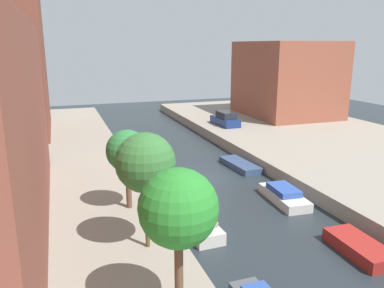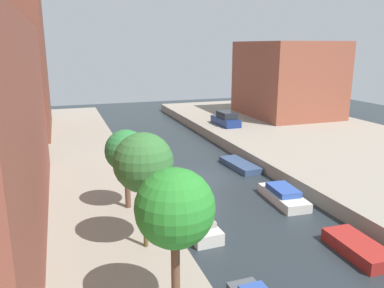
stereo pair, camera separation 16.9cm
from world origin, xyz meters
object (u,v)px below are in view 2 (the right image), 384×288
at_px(street_tree_1, 143,163).
at_px(moored_boat_right_2, 283,196).
at_px(moored_boat_right_1, 358,248).
at_px(street_tree_2, 126,151).
at_px(parked_car, 226,119).
at_px(street_tree_0, 175,209).
at_px(moored_boat_left_1, 197,224).
at_px(moored_boat_left_2, 164,184).
at_px(low_block_right, 287,79).
at_px(moored_boat_right_3, 240,165).
at_px(moored_boat_left_3, 144,157).

bearing_deg(street_tree_1, moored_boat_right_2, 24.38).
relative_size(street_tree_1, moored_boat_right_1, 1.45).
relative_size(street_tree_2, moored_boat_right_1, 1.22).
xyz_separation_m(street_tree_2, parked_car, (14.62, 19.52, -2.63)).
relative_size(street_tree_2, moored_boat_right_2, 1.02).
relative_size(street_tree_2, parked_car, 1.01).
xyz_separation_m(street_tree_0, moored_boat_left_1, (3.35, 7.25, -4.41)).
bearing_deg(street_tree_0, moored_boat_left_2, 76.80).
xyz_separation_m(moored_boat_left_2, moored_boat_right_2, (6.73, -4.93, 0.14)).
bearing_deg(low_block_right, moored_boat_right_3, -131.89).
distance_m(low_block_right, moored_boat_left_1, 33.54).
height_order(moored_boat_right_1, moored_boat_right_2, moored_boat_right_2).
bearing_deg(parked_car, low_block_right, 19.77).
height_order(parked_car, moored_boat_left_3, parked_car).
height_order(street_tree_1, moored_boat_right_3, street_tree_1).
height_order(parked_car, moored_boat_left_2, parked_car).
distance_m(low_block_right, moored_boat_left_2, 28.64).
xyz_separation_m(street_tree_2, moored_boat_right_3, (10.54, 7.35, -4.04)).
bearing_deg(street_tree_0, parked_car, 63.20).
height_order(moored_boat_left_1, moored_boat_left_3, moored_boat_left_1).
bearing_deg(moored_boat_left_2, moored_boat_right_2, -36.24).
relative_size(street_tree_1, moored_boat_right_2, 1.21).
height_order(moored_boat_left_1, moored_boat_right_1, moored_boat_left_1).
relative_size(parked_car, moored_boat_left_2, 1.39).
bearing_deg(moored_boat_left_2, street_tree_1, -109.41).
distance_m(street_tree_2, moored_boat_left_3, 13.21).
height_order(low_block_right, moored_boat_right_2, low_block_right).
bearing_deg(moored_boat_right_2, parked_car, 76.96).
bearing_deg(moored_boat_right_2, low_block_right, 57.79).
bearing_deg(moored_boat_right_2, moored_boat_right_1, -90.72).
xyz_separation_m(parked_car, moored_boat_right_2, (-4.54, -19.60, -1.25)).
height_order(street_tree_0, street_tree_1, street_tree_1).
distance_m(low_block_right, street_tree_2, 33.88).
relative_size(parked_car, moored_boat_right_1, 1.22).
bearing_deg(street_tree_0, moored_boat_right_1, 13.74).
xyz_separation_m(low_block_right, street_tree_1, (-24.71, -27.79, -0.70)).
bearing_deg(moored_boat_right_3, moored_boat_right_1, -92.19).
xyz_separation_m(low_block_right, street_tree_2, (-24.71, -23.14, -1.39)).
xyz_separation_m(street_tree_1, moored_boat_right_3, (10.54, 12.00, -4.73)).
bearing_deg(moored_boat_left_2, street_tree_2, -124.60).
relative_size(low_block_right, moored_boat_left_3, 3.93).
distance_m(parked_car, moored_boat_right_2, 20.15).
bearing_deg(moored_boat_right_2, street_tree_1, -155.62).
bearing_deg(moored_boat_left_3, moored_boat_right_3, -33.87).
height_order(low_block_right, moored_boat_right_1, low_block_right).
xyz_separation_m(moored_boat_right_1, moored_boat_right_3, (0.55, 14.33, -0.08)).
xyz_separation_m(moored_boat_left_1, moored_boat_right_3, (7.20, 9.53, -0.18)).
distance_m(parked_car, moored_boat_left_2, 18.55).
height_order(street_tree_0, moored_boat_left_2, street_tree_0).
bearing_deg(street_tree_2, street_tree_1, -90.00).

